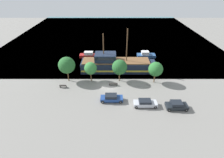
{
  "coord_description": "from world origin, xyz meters",
  "views": [
    {
      "loc": [
        0.87,
        -34.04,
        22.38
      ],
      "look_at": [
        0.96,
        2.0,
        1.2
      ],
      "focal_mm": 28.0,
      "sensor_mm": 36.0,
      "label": 1
    }
  ],
  "objects_px": {
    "parked_car_curb_mid": "(111,98)",
    "fire_hydrant": "(108,94)",
    "moored_boat_dockside": "(145,55)",
    "bench_promenade_east": "(63,86)",
    "pirate_ship": "(115,64)",
    "parked_car_curb_front": "(176,105)",
    "parked_car_curb_rear": "(145,103)",
    "bench_promenade_west": "(113,84)",
    "moored_boat_outer": "(90,55)"
  },
  "relations": [
    {
      "from": "pirate_ship",
      "to": "moored_boat_dockside",
      "type": "bearing_deg",
      "value": 42.7
    },
    {
      "from": "parked_car_curb_front",
      "to": "bench_promenade_west",
      "type": "distance_m",
      "value": 14.86
    },
    {
      "from": "moored_boat_dockside",
      "to": "bench_promenade_east",
      "type": "distance_m",
      "value": 28.69
    },
    {
      "from": "pirate_ship",
      "to": "moored_boat_outer",
      "type": "distance_m",
      "value": 12.07
    },
    {
      "from": "pirate_ship",
      "to": "parked_car_curb_front",
      "type": "distance_m",
      "value": 20.09
    },
    {
      "from": "moored_boat_dockside",
      "to": "fire_hydrant",
      "type": "distance_m",
      "value": 24.29
    },
    {
      "from": "moored_boat_dockside",
      "to": "parked_car_curb_front",
      "type": "bearing_deg",
      "value": -86.24
    },
    {
      "from": "parked_car_curb_front",
      "to": "fire_hydrant",
      "type": "xyz_separation_m",
      "value": [
        -13.39,
        4.28,
        -0.35
      ]
    },
    {
      "from": "moored_boat_outer",
      "to": "bench_promenade_west",
      "type": "relative_size",
      "value": 3.42
    },
    {
      "from": "pirate_ship",
      "to": "parked_car_curb_mid",
      "type": "bearing_deg",
      "value": -93.75
    },
    {
      "from": "parked_car_curb_rear",
      "to": "bench_promenade_west",
      "type": "relative_size",
      "value": 2.31
    },
    {
      "from": "moored_boat_dockside",
      "to": "bench_promenade_east",
      "type": "bearing_deg",
      "value": -140.98
    },
    {
      "from": "moored_boat_dockside",
      "to": "bench_promenade_east",
      "type": "relative_size",
      "value": 3.66
    },
    {
      "from": "moored_boat_outer",
      "to": "bench_promenade_west",
      "type": "height_order",
      "value": "moored_boat_outer"
    },
    {
      "from": "pirate_ship",
      "to": "bench_promenade_east",
      "type": "height_order",
      "value": "pirate_ship"
    },
    {
      "from": "bench_promenade_east",
      "to": "bench_promenade_west",
      "type": "bearing_deg",
      "value": 4.29
    },
    {
      "from": "parked_car_curb_mid",
      "to": "parked_car_curb_front",
      "type": "bearing_deg",
      "value": -10.86
    },
    {
      "from": "parked_car_curb_rear",
      "to": "fire_hydrant",
      "type": "distance_m",
      "value": 8.21
    },
    {
      "from": "moored_boat_outer",
      "to": "bench_promenade_east",
      "type": "bearing_deg",
      "value": -103.7
    },
    {
      "from": "moored_boat_outer",
      "to": "parked_car_curb_front",
      "type": "height_order",
      "value": "moored_boat_outer"
    },
    {
      "from": "parked_car_curb_front",
      "to": "fire_hydrant",
      "type": "distance_m",
      "value": 14.06
    },
    {
      "from": "pirate_ship",
      "to": "parked_car_curb_rear",
      "type": "height_order",
      "value": "pirate_ship"
    },
    {
      "from": "parked_car_curb_rear",
      "to": "bench_promenade_east",
      "type": "bearing_deg",
      "value": 159.51
    },
    {
      "from": "bench_promenade_west",
      "to": "moored_boat_dockside",
      "type": "bearing_deg",
      "value": 58.36
    },
    {
      "from": "moored_boat_dockside",
      "to": "pirate_ship",
      "type": "bearing_deg",
      "value": -137.3
    },
    {
      "from": "moored_boat_outer",
      "to": "parked_car_curb_mid",
      "type": "xyz_separation_m",
      "value": [
        6.95,
        -22.92,
        0.07
      ]
    },
    {
      "from": "bench_promenade_east",
      "to": "parked_car_curb_mid",
      "type": "bearing_deg",
      "value": -24.15
    },
    {
      "from": "pirate_ship",
      "to": "parked_car_curb_rear",
      "type": "xyz_separation_m",
      "value": [
        5.79,
        -15.48,
        -1.11
      ]
    },
    {
      "from": "parked_car_curb_mid",
      "to": "bench_promenade_west",
      "type": "relative_size",
      "value": 2.32
    },
    {
      "from": "moored_boat_outer",
      "to": "bench_promenade_east",
      "type": "height_order",
      "value": "moored_boat_outer"
    },
    {
      "from": "pirate_ship",
      "to": "moored_boat_outer",
      "type": "xyz_separation_m",
      "value": [
        -7.85,
        9.1,
        -1.15
      ]
    },
    {
      "from": "moored_boat_outer",
      "to": "bench_promenade_east",
      "type": "relative_size",
      "value": 4.36
    },
    {
      "from": "parked_car_curb_mid",
      "to": "parked_car_curb_rear",
      "type": "xyz_separation_m",
      "value": [
        6.7,
        -1.66,
        -0.04
      ]
    },
    {
      "from": "bench_promenade_west",
      "to": "fire_hydrant",
      "type": "bearing_deg",
      "value": -105.32
    },
    {
      "from": "pirate_ship",
      "to": "bench_promenade_east",
      "type": "relative_size",
      "value": 12.72
    },
    {
      "from": "moored_boat_outer",
      "to": "parked_car_curb_mid",
      "type": "distance_m",
      "value": 23.95
    },
    {
      "from": "moored_boat_outer",
      "to": "parked_car_curb_mid",
      "type": "relative_size",
      "value": 1.48
    },
    {
      "from": "bench_promenade_east",
      "to": "parked_car_curb_front",
      "type": "bearing_deg",
      "value": -17.37
    },
    {
      "from": "parked_car_curb_rear",
      "to": "fire_hydrant",
      "type": "relative_size",
      "value": 6.02
    },
    {
      "from": "moored_boat_dockside",
      "to": "parked_car_curb_rear",
      "type": "distance_m",
      "value": 25.16
    },
    {
      "from": "bench_promenade_west",
      "to": "moored_boat_outer",
      "type": "bearing_deg",
      "value": 113.39
    },
    {
      "from": "parked_car_curb_mid",
      "to": "fire_hydrant",
      "type": "distance_m",
      "value": 2.02
    },
    {
      "from": "moored_boat_outer",
      "to": "bench_promenade_west",
      "type": "bearing_deg",
      "value": -66.61
    },
    {
      "from": "parked_car_curb_front",
      "to": "parked_car_curb_rear",
      "type": "xyz_separation_m",
      "value": [
        -5.97,
        0.77,
        -0.05
      ]
    },
    {
      "from": "bench_promenade_east",
      "to": "bench_promenade_west",
      "type": "relative_size",
      "value": 0.78
    },
    {
      "from": "pirate_ship",
      "to": "bench_promenade_east",
      "type": "distance_m",
      "value": 15.09
    },
    {
      "from": "fire_hydrant",
      "to": "parked_car_curb_rear",
      "type": "bearing_deg",
      "value": -25.34
    },
    {
      "from": "parked_car_curb_front",
      "to": "parked_car_curb_mid",
      "type": "xyz_separation_m",
      "value": [
        -12.67,
        2.43,
        -0.01
      ]
    },
    {
      "from": "parked_car_curb_front",
      "to": "bench_promenade_west",
      "type": "xyz_separation_m",
      "value": [
        -12.27,
        8.37,
        -0.32
      ]
    },
    {
      "from": "moored_boat_outer",
      "to": "parked_car_curb_front",
      "type": "bearing_deg",
      "value": -52.27
    }
  ]
}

